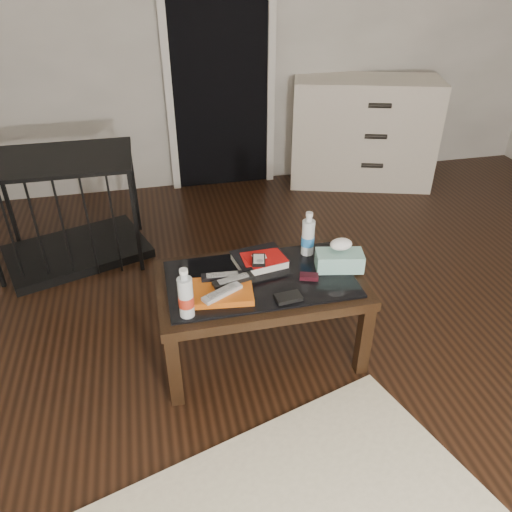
# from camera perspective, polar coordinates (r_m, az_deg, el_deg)

# --- Properties ---
(ground) EXTENTS (5.00, 5.00, 0.00)m
(ground) POSITION_cam_1_polar(r_m,az_deg,el_deg) (2.69, 14.18, -12.28)
(ground) COLOR black
(ground) RESTS_ON ground
(room_shell) EXTENTS (5.00, 5.00, 5.00)m
(room_shell) POSITION_cam_1_polar(r_m,az_deg,el_deg) (1.97, 20.97, 23.86)
(room_shell) COLOR silver
(room_shell) RESTS_ON ground
(doorway) EXTENTS (0.90, 0.08, 2.07)m
(doorway) POSITION_cam_1_polar(r_m,az_deg,el_deg) (4.25, -4.21, 21.14)
(doorway) COLOR black
(doorway) RESTS_ON ground
(coffee_table) EXTENTS (1.00, 0.60, 0.46)m
(coffee_table) POSITION_cam_1_polar(r_m,az_deg,el_deg) (2.46, 0.47, -3.75)
(coffee_table) COLOR black
(coffee_table) RESTS_ON ground
(dresser) EXTENTS (1.29, 0.83, 0.90)m
(dresser) POSITION_cam_1_polar(r_m,az_deg,el_deg) (4.51, 12.06, 13.66)
(dresser) COLOR beige
(dresser) RESTS_ON ground
(pet_crate) EXTENTS (1.05, 0.86, 0.71)m
(pet_crate) POSITION_cam_1_polar(r_m,az_deg,el_deg) (3.56, -20.30, 3.26)
(pet_crate) COLOR black
(pet_crate) RESTS_ON ground
(magazines) EXTENTS (0.30, 0.24, 0.03)m
(magazines) POSITION_cam_1_polar(r_m,az_deg,el_deg) (2.31, -3.88, -4.09)
(magazines) COLOR #C65612
(magazines) RESTS_ON coffee_table
(remote_silver) EXTENTS (0.20, 0.14, 0.02)m
(remote_silver) POSITION_cam_1_polar(r_m,az_deg,el_deg) (2.26, -3.90, -4.17)
(remote_silver) COLOR #AAAAAF
(remote_silver) RESTS_ON magazines
(remote_black_front) EXTENTS (0.21, 0.09, 0.02)m
(remote_black_front) POSITION_cam_1_polar(r_m,az_deg,el_deg) (2.34, -2.61, -2.76)
(remote_black_front) COLOR black
(remote_black_front) RESTS_ON magazines
(remote_black_back) EXTENTS (0.20, 0.06, 0.02)m
(remote_black_back) POSITION_cam_1_polar(r_m,az_deg,el_deg) (2.37, -3.87, -2.29)
(remote_black_back) COLOR black
(remote_black_back) RESTS_ON magazines
(textbook) EXTENTS (0.28, 0.24, 0.05)m
(textbook) POSITION_cam_1_polar(r_m,az_deg,el_deg) (2.52, 0.39, -0.41)
(textbook) COLOR black
(textbook) RESTS_ON coffee_table
(dvd_mailers) EXTENTS (0.20, 0.14, 0.01)m
(dvd_mailers) POSITION_cam_1_polar(r_m,az_deg,el_deg) (2.49, 0.59, -0.13)
(dvd_mailers) COLOR #AE0D0B
(dvd_mailers) RESTS_ON textbook
(ipod) EXTENTS (0.09, 0.12, 0.02)m
(ipod) POSITION_cam_1_polar(r_m,az_deg,el_deg) (2.44, 0.32, -0.45)
(ipod) COLOR black
(ipod) RESTS_ON dvd_mailers
(flip_phone) EXTENTS (0.10, 0.07, 0.02)m
(flip_phone) POSITION_cam_1_polar(r_m,az_deg,el_deg) (2.43, 6.08, -2.35)
(flip_phone) COLOR black
(flip_phone) RESTS_ON coffee_table
(wallet) EXTENTS (0.13, 0.08, 0.02)m
(wallet) POSITION_cam_1_polar(r_m,az_deg,el_deg) (2.28, 3.71, -4.74)
(wallet) COLOR black
(wallet) RESTS_ON coffee_table
(water_bottle_left) EXTENTS (0.08, 0.08, 0.24)m
(water_bottle_left) POSITION_cam_1_polar(r_m,az_deg,el_deg) (2.15, -8.06, -4.18)
(water_bottle_left) COLOR silver
(water_bottle_left) RESTS_ON coffee_table
(water_bottle_right) EXTENTS (0.08, 0.08, 0.24)m
(water_bottle_right) POSITION_cam_1_polar(r_m,az_deg,el_deg) (2.56, 5.98, 2.59)
(water_bottle_right) COLOR silver
(water_bottle_right) RESTS_ON coffee_table
(tissue_box) EXTENTS (0.25, 0.16, 0.09)m
(tissue_box) POSITION_cam_1_polar(r_m,az_deg,el_deg) (2.50, 9.50, -0.52)
(tissue_box) COLOR teal
(tissue_box) RESTS_ON coffee_table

